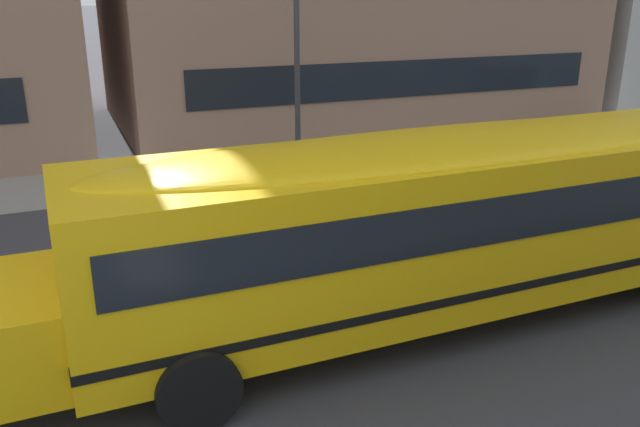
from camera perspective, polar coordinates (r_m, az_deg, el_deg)
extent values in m
plane|color=#38383D|center=(10.88, 7.49, -5.53)|extent=(400.00, 400.00, 0.00)
cube|color=gray|center=(17.40, -4.87, 4.01)|extent=(120.00, 3.00, 0.01)
cube|color=silver|center=(10.88, 7.49, -5.51)|extent=(110.00, 0.16, 0.01)
cube|color=yellow|center=(9.22, 11.30, -0.40)|extent=(10.23, 2.45, 2.04)
cube|color=black|center=(9.11, 11.45, 1.78)|extent=(9.61, 2.48, 0.59)
cube|color=black|center=(9.43, 11.07, -3.85)|extent=(10.25, 2.48, 0.11)
ellipsoid|color=yellow|center=(8.94, 11.72, 5.78)|extent=(9.81, 2.26, 0.33)
cylinder|color=red|center=(9.17, -10.78, -1.16)|extent=(0.41, 0.41, 0.03)
cylinder|color=black|center=(7.28, -10.58, -14.92)|extent=(0.93, 0.27, 0.93)
cylinder|color=black|center=(9.27, -13.90, -7.32)|extent=(0.93, 0.27, 0.93)
cylinder|color=black|center=(12.81, 22.52, -0.81)|extent=(0.93, 0.27, 0.93)
cylinder|color=black|center=(21.61, 25.96, 5.91)|extent=(0.60, 0.19, 0.60)
cylinder|color=#38383D|center=(16.43, -2.04, 14.67)|extent=(0.14, 0.14, 6.50)
cube|color=black|center=(20.40, 7.58, 11.61)|extent=(13.51, 0.04, 1.10)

